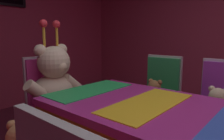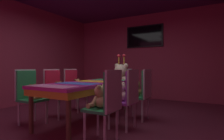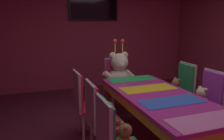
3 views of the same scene
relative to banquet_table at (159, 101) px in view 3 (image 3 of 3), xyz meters
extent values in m
cube|color=#99334C|center=(0.00, 3.20, 0.75)|extent=(5.20, 0.12, 2.80)
cube|color=#B22D8C|center=(0.00, 0.00, 0.06)|extent=(0.90, 2.00, 0.05)
cube|color=gold|center=(0.00, 0.00, -0.01)|extent=(0.88, 1.96, 0.10)
cylinder|color=#4C3826|center=(0.38, 0.90, -0.31)|extent=(0.07, 0.07, 0.69)
cylinder|color=#4C3826|center=(-0.38, 0.90, -0.31)|extent=(0.07, 0.07, 0.69)
cube|color=pink|center=(0.00, -0.85, 0.09)|extent=(0.77, 0.32, 0.01)
cube|color=blue|center=(0.00, -0.28, 0.09)|extent=(0.77, 0.32, 0.01)
cube|color=yellow|center=(0.00, 0.28, 0.09)|extent=(0.77, 0.32, 0.01)
cube|color=green|center=(0.00, 0.85, 0.09)|extent=(0.77, 0.32, 0.01)
cube|color=#268C4C|center=(-0.92, -0.60, 0.06)|extent=(0.05, 0.38, 0.50)
cube|color=#B2B2B7|center=(-0.94, -0.60, 0.06)|extent=(0.03, 0.41, 0.55)
sphere|color=olive|center=(-0.73, -0.60, 0.00)|extent=(0.13, 0.13, 0.13)
sphere|color=#AE7747|center=(-0.68, -0.60, -0.01)|extent=(0.05, 0.05, 0.05)
sphere|color=olive|center=(-0.74, -0.55, 0.05)|extent=(0.05, 0.05, 0.05)
sphere|color=olive|center=(-0.74, -0.65, 0.05)|extent=(0.05, 0.05, 0.05)
cylinder|color=olive|center=(-0.71, -0.52, -0.11)|extent=(0.05, 0.12, 0.11)
cube|color=red|center=(-0.71, -0.01, -0.21)|extent=(0.40, 0.40, 0.04)
cube|color=red|center=(-0.89, -0.01, 0.06)|extent=(0.05, 0.38, 0.50)
cube|color=#B2B2B7|center=(-0.91, -0.01, 0.06)|extent=(0.03, 0.41, 0.55)
cylinder|color=#B2B2B7|center=(-0.55, 0.15, -0.44)|extent=(0.04, 0.04, 0.42)
cylinder|color=#B2B2B7|center=(-0.87, 0.15, -0.44)|extent=(0.04, 0.04, 0.42)
ellipsoid|color=brown|center=(-0.71, -0.01, -0.12)|extent=(0.17, 0.17, 0.14)
sphere|color=brown|center=(-0.70, -0.01, 0.01)|extent=(0.14, 0.14, 0.14)
sphere|color=#99663C|center=(-0.65, -0.01, 0.00)|extent=(0.05, 0.05, 0.05)
sphere|color=brown|center=(-0.71, 0.04, 0.06)|extent=(0.05, 0.05, 0.05)
sphere|color=brown|center=(-0.71, -0.06, 0.06)|extent=(0.05, 0.05, 0.05)
cylinder|color=brown|center=(-0.68, 0.07, -0.10)|extent=(0.05, 0.12, 0.11)
cylinder|color=brown|center=(-0.68, -0.10, -0.10)|extent=(0.05, 0.12, 0.11)
cylinder|color=brown|center=(-0.60, 0.03, -0.16)|extent=(0.06, 0.13, 0.06)
cylinder|color=brown|center=(-0.60, -0.06, -0.16)|extent=(0.06, 0.13, 0.06)
cube|color=red|center=(-0.75, 0.60, -0.21)|extent=(0.40, 0.40, 0.04)
cube|color=red|center=(-0.93, 0.60, 0.06)|extent=(0.05, 0.38, 0.50)
cube|color=#B2B2B7|center=(-0.95, 0.60, 0.06)|extent=(0.03, 0.41, 0.55)
cylinder|color=#B2B2B7|center=(-0.59, 0.76, -0.44)|extent=(0.04, 0.04, 0.42)
cylinder|color=#B2B2B7|center=(-0.59, 0.44, -0.44)|extent=(0.04, 0.04, 0.42)
cylinder|color=#B2B2B7|center=(-0.91, 0.76, -0.44)|extent=(0.04, 0.04, 0.42)
cylinder|color=#B2B2B7|center=(-0.91, 0.44, -0.44)|extent=(0.04, 0.04, 0.42)
ellipsoid|color=#9E7247|center=(-0.75, 0.60, -0.11)|extent=(0.18, 0.18, 0.15)
sphere|color=#9E7247|center=(-0.73, 0.60, 0.02)|extent=(0.15, 0.15, 0.15)
sphere|color=tan|center=(-0.68, 0.60, 0.01)|extent=(0.05, 0.05, 0.05)
sphere|color=#9E7247|center=(-0.75, 0.66, 0.08)|extent=(0.05, 0.05, 0.05)
sphere|color=#9E7247|center=(-0.75, 0.55, 0.08)|extent=(0.05, 0.05, 0.05)
cylinder|color=#9E7247|center=(-0.71, 0.69, -0.10)|extent=(0.05, 0.13, 0.12)
cylinder|color=#9E7247|center=(-0.71, 0.51, -0.10)|extent=(0.05, 0.13, 0.12)
cylinder|color=#9E7247|center=(-0.63, 0.65, -0.16)|extent=(0.06, 0.14, 0.06)
cylinder|color=#9E7247|center=(-0.63, 0.55, -0.16)|extent=(0.06, 0.14, 0.06)
cube|color=purple|center=(0.72, 0.02, -0.21)|extent=(0.40, 0.40, 0.04)
cube|color=purple|center=(0.90, 0.02, 0.06)|extent=(0.05, 0.38, 0.50)
cube|color=#B2B2B7|center=(0.92, 0.02, 0.06)|extent=(0.03, 0.41, 0.55)
cylinder|color=#B2B2B7|center=(0.88, 0.18, -0.44)|extent=(0.04, 0.04, 0.42)
cylinder|color=#B2B2B7|center=(0.88, -0.14, -0.44)|extent=(0.04, 0.04, 0.42)
cylinder|color=#B2B2B7|center=(0.56, 0.18, -0.44)|extent=(0.04, 0.04, 0.42)
cylinder|color=#B2B2B7|center=(0.56, -0.14, -0.44)|extent=(0.04, 0.04, 0.42)
ellipsoid|color=beige|center=(0.72, 0.02, -0.11)|extent=(0.19, 0.19, 0.15)
sphere|color=beige|center=(0.70, 0.02, 0.03)|extent=(0.15, 0.15, 0.15)
sphere|color=#FDDCAD|center=(0.65, 0.02, 0.02)|extent=(0.06, 0.06, 0.06)
sphere|color=beige|center=(0.72, -0.04, 0.09)|extent=(0.06, 0.06, 0.06)
sphere|color=beige|center=(0.72, 0.07, 0.09)|extent=(0.06, 0.06, 0.06)
cylinder|color=beige|center=(0.68, -0.08, -0.09)|extent=(0.05, 0.14, 0.13)
cylinder|color=beige|center=(0.68, 0.11, -0.09)|extent=(0.05, 0.14, 0.13)
cylinder|color=beige|center=(0.59, -0.03, -0.16)|extent=(0.07, 0.14, 0.07)
cylinder|color=beige|center=(0.59, 0.07, -0.16)|extent=(0.07, 0.14, 0.07)
cube|color=#268C4C|center=(0.74, 0.64, -0.21)|extent=(0.40, 0.40, 0.04)
cube|color=#268C4C|center=(0.92, 0.64, 0.06)|extent=(0.05, 0.38, 0.50)
cube|color=#B2B2B7|center=(0.95, 0.64, 0.06)|extent=(0.03, 0.41, 0.55)
cylinder|color=#B2B2B7|center=(0.90, 0.80, -0.44)|extent=(0.04, 0.04, 0.42)
cylinder|color=#B2B2B7|center=(0.90, 0.48, -0.44)|extent=(0.04, 0.04, 0.42)
cylinder|color=#B2B2B7|center=(0.58, 0.80, -0.44)|extent=(0.04, 0.04, 0.42)
cylinder|color=#B2B2B7|center=(0.58, 0.48, -0.44)|extent=(0.04, 0.04, 0.42)
ellipsoid|color=olive|center=(0.74, 0.64, -0.11)|extent=(0.18, 0.18, 0.14)
sphere|color=olive|center=(0.73, 0.64, 0.01)|extent=(0.14, 0.14, 0.14)
sphere|color=#AE7747|center=(0.68, 0.64, 0.00)|extent=(0.05, 0.05, 0.05)
sphere|color=olive|center=(0.74, 0.59, 0.07)|extent=(0.05, 0.05, 0.05)
sphere|color=olive|center=(0.74, 0.70, 0.07)|extent=(0.05, 0.05, 0.05)
cylinder|color=olive|center=(0.71, 0.55, -0.10)|extent=(0.05, 0.13, 0.12)
cylinder|color=olive|center=(0.71, 0.73, -0.10)|extent=(0.05, 0.13, 0.12)
cylinder|color=olive|center=(0.63, 0.60, -0.16)|extent=(0.06, 0.13, 0.06)
cylinder|color=olive|center=(0.63, 0.69, -0.16)|extent=(0.06, 0.13, 0.06)
cube|color=#CC338C|center=(0.00, 1.42, -0.21)|extent=(0.40, 0.40, 0.04)
cube|color=#CC338C|center=(0.00, 1.60, 0.06)|extent=(0.38, 0.05, 0.50)
cube|color=#B2B2B7|center=(0.00, 1.62, 0.06)|extent=(0.41, 0.03, 0.55)
cylinder|color=#B2B2B7|center=(0.16, 1.58, -0.44)|extent=(0.04, 0.04, 0.42)
cylinder|color=#B2B2B7|center=(0.16, 1.26, -0.44)|extent=(0.04, 0.04, 0.42)
cylinder|color=#B2B2B7|center=(-0.16, 1.58, -0.44)|extent=(0.04, 0.04, 0.42)
cylinder|color=#B2B2B7|center=(-0.16, 1.26, -0.44)|extent=(0.04, 0.04, 0.42)
ellipsoid|color=beige|center=(0.00, 1.42, -0.01)|extent=(0.41, 0.41, 0.33)
sphere|color=beige|center=(0.00, 1.38, 0.28)|extent=(0.33, 0.33, 0.33)
sphere|color=#FFF2C8|center=(0.00, 1.27, 0.26)|extent=(0.12, 0.12, 0.12)
sphere|color=beige|center=(0.12, 1.42, 0.41)|extent=(0.12, 0.12, 0.12)
sphere|color=beige|center=(-0.12, 1.42, 0.41)|extent=(0.12, 0.12, 0.12)
cylinder|color=beige|center=(0.20, 1.34, 0.02)|extent=(0.29, 0.11, 0.27)
cylinder|color=beige|center=(-0.20, 1.34, 0.02)|extent=(0.29, 0.11, 0.27)
cylinder|color=beige|center=(0.11, 1.15, -0.12)|extent=(0.31, 0.14, 0.14)
cylinder|color=beige|center=(-0.11, 1.15, -0.12)|extent=(0.31, 0.14, 0.14)
cylinder|color=gold|center=(0.07, 1.42, 0.56)|extent=(0.03, 0.03, 0.22)
sphere|color=#E5333F|center=(0.07, 1.42, 0.67)|extent=(0.08, 0.08, 0.08)
cylinder|color=gold|center=(-0.07, 1.42, 0.56)|extent=(0.03, 0.03, 0.22)
sphere|color=#E5333F|center=(-0.07, 1.42, 0.67)|extent=(0.08, 0.08, 0.08)
cube|color=black|center=(0.00, 3.11, 1.40)|extent=(1.24, 0.05, 0.72)
cube|color=black|center=(0.00, 3.08, 1.40)|extent=(1.14, 0.01, 0.64)
camera|label=1|loc=(-1.18, -0.40, 0.53)|focal=32.95mm
camera|label=2|loc=(2.10, -2.74, 0.36)|focal=29.60mm
camera|label=3|loc=(-1.51, -2.40, 1.00)|focal=36.01mm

